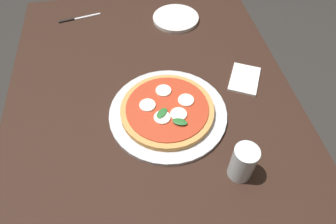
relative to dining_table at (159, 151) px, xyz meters
The scene contains 8 objects.
ground_plane 0.63m from the dining_table, ahead, with size 6.00×6.00×0.00m, color #2D2B28.
dining_table is the anchor object (origin of this frame).
serving_tray 0.13m from the dining_table, 29.87° to the right, with size 0.35×0.35×0.01m, color silver.
pizza 0.14m from the dining_table, 28.63° to the right, with size 0.28×0.28×0.03m.
plate_white 0.56m from the dining_table, 15.47° to the right, with size 0.18×0.18×0.01m, color white.
napkin 0.37m from the dining_table, 61.37° to the right, with size 0.13×0.09×0.01m, color white.
knife 0.66m from the dining_table, 22.63° to the left, with size 0.04×0.17×0.01m.
glass_cup 0.28m from the dining_table, 128.20° to the right, with size 0.06×0.06×0.11m, color silver.
Camera 1 is at (-0.46, 0.05, 1.42)m, focal length 31.50 mm.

